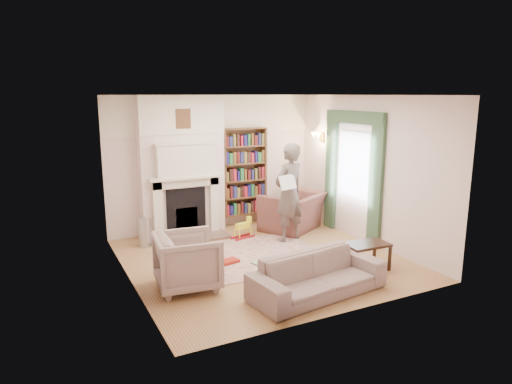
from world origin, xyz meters
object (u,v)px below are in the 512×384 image
armchair_left (188,261)px  sofa (318,275)px  man_reading (289,193)px  rocking_horse (243,228)px  coffee_table (366,256)px  paraffin_heater (145,232)px  armchair_reading (292,211)px  bookcase (244,172)px

armchair_left → sofa: 1.90m
armchair_left → man_reading: size_ratio=0.48×
armchair_left → rocking_horse: bearing=-37.5°
man_reading → coffee_table: man_reading is taller
paraffin_heater → rocking_horse: paraffin_heater is taller
paraffin_heater → rocking_horse: size_ratio=1.14×
armchair_reading → man_reading: 0.94m
sofa → coffee_table: size_ratio=2.88×
armchair_left → rocking_horse: size_ratio=1.89×
coffee_table → rocking_horse: 2.63m
paraffin_heater → sofa: bearing=-62.1°
bookcase → sofa: bookcase is taller
armchair_reading → rocking_horse: (-1.20, -0.09, -0.18)m
coffee_table → armchair_reading: bearing=91.0°
bookcase → armchair_reading: 1.35m
bookcase → armchair_reading: (0.74, -0.81, -0.78)m
armchair_left → rocking_horse: (1.72, 1.77, -0.20)m
bookcase → man_reading: 1.46m
bookcase → coffee_table: size_ratio=2.64×
man_reading → sofa: bearing=52.7°
armchair_reading → paraffin_heater: armchair_reading is taller
bookcase → paraffin_heater: size_ratio=3.36×
armchair_left → man_reading: 2.83m
bookcase → armchair_reading: bearing=-47.6°
man_reading → rocking_horse: bearing=-50.3°
bookcase → sofa: bearing=-99.2°
armchair_left → sofa: armchair_left is taller
man_reading → rocking_horse: 1.17m
bookcase → man_reading: size_ratio=0.97×
man_reading → rocking_horse: size_ratio=3.97×
sofa → coffee_table: sofa is taller
rocking_horse → man_reading: bearing=-47.7°
armchair_reading → armchair_left: bearing=3.7°
rocking_horse → paraffin_heater: bearing=154.4°
bookcase → coffee_table: bookcase is taller
paraffin_heater → coffee_table: bearing=-43.3°
man_reading → coffee_table: bearing=84.5°
armchair_reading → coffee_table: 2.49m
coffee_table → rocking_horse: bearing=117.9°
sofa → paraffin_heater: sofa is taller
man_reading → armchair_reading: bearing=-143.1°
bookcase → paraffin_heater: 2.53m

